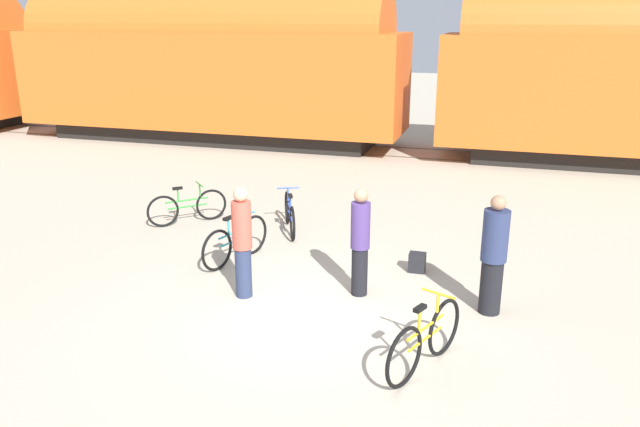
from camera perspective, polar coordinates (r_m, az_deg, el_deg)
The scene contains 12 objects.
ground_plane at distance 9.29m, azimuth -1.25°, elevation -9.23°, with size 80.00×80.00×0.00m, color #B2A893.
freight_train at distance 19.73m, azimuth 9.46°, elevation 13.02°, with size 56.51×3.04×5.11m.
rail_near at distance 19.42m, azimuth 8.78°, elevation 5.06°, with size 68.51×0.07×0.01m, color #4C4238.
rail_far at distance 20.81m, azimuth 9.36°, elevation 5.88°, with size 68.51×0.07×0.01m, color #4C4238.
bicycle_teal at distance 11.13m, azimuth -7.71°, elevation -2.52°, with size 0.59×1.62×0.91m.
bicycle_green at distance 13.36m, azimuth -12.02°, elevation 0.59°, with size 1.26×1.23×0.83m.
bicycle_blue at distance 12.60m, azimuth -2.79°, elevation -0.05°, with size 0.79×1.61×0.85m.
bicycle_yellow at distance 7.91m, azimuth 9.59°, elevation -11.34°, with size 0.71×1.60×0.95m.
person_in_purple at distance 9.60m, azimuth 3.69°, elevation -2.58°, with size 0.30×0.30×1.73m.
person_in_red at distance 9.59m, azimuth -7.12°, elevation -2.59°, with size 0.30×0.30×1.76m.
person_in_navy at distance 9.34m, azimuth 15.59°, elevation -3.72°, with size 0.37×0.37×1.80m.
backpack at distance 10.81m, azimuth 8.87°, elevation -4.44°, with size 0.28×0.20×0.34m.
Camera 1 is at (2.58, -7.86, 4.22)m, focal length 35.00 mm.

